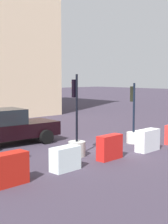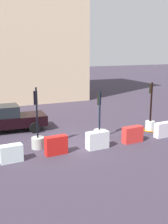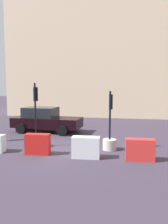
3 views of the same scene
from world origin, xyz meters
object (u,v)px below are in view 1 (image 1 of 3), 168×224
(traffic_light_2, at_px, (133,132))
(car_black_sedan, at_px, (6,127))
(construction_barrier_3, at_px, (148,140))
(construction_barrier_2, at_px, (110,147))
(construction_barrier_0, at_px, (8,169))
(traffic_light_1, at_px, (77,142))
(construction_barrier_1, at_px, (65,159))

(traffic_light_2, distance_m, car_black_sedan, 5.70)
(construction_barrier_3, height_order, car_black_sedan, car_black_sedan)
(construction_barrier_2, height_order, construction_barrier_3, construction_barrier_2)
(construction_barrier_0, bearing_deg, traffic_light_2, 10.78)
(traffic_light_1, height_order, construction_barrier_2, traffic_light_1)
(construction_barrier_0, height_order, construction_barrier_1, construction_barrier_0)
(traffic_light_1, distance_m, construction_barrier_0, 3.84)
(construction_barrier_0, relative_size, construction_barrier_2, 1.06)
(car_black_sedan, bearing_deg, traffic_light_1, -76.59)
(construction_barrier_1, distance_m, construction_barrier_3, 4.24)
(traffic_light_1, distance_m, construction_barrier_2, 1.30)
(construction_barrier_2, bearing_deg, traffic_light_2, 23.63)
(construction_barrier_1, xyz_separation_m, car_black_sedan, (0.66, 4.88, 0.40))
(traffic_light_2, relative_size, construction_barrier_2, 2.52)
(construction_barrier_0, relative_size, construction_barrier_3, 0.99)
(construction_barrier_1, xyz_separation_m, construction_barrier_3, (4.24, -0.10, 0.05))
(construction_barrier_2, xyz_separation_m, construction_barrier_3, (2.14, -0.11, -0.01))
(construction_barrier_1, bearing_deg, construction_barrier_0, -178.77)
(traffic_light_1, relative_size, car_black_sedan, 0.69)
(construction_barrier_0, distance_m, construction_barrier_2, 4.20)
(construction_barrier_3, xyz_separation_m, car_black_sedan, (-3.58, 4.98, 0.35))
(construction_barrier_1, distance_m, construction_barrier_2, 2.11)
(construction_barrier_1, relative_size, car_black_sedan, 0.22)
(construction_barrier_2, bearing_deg, car_black_sedan, 106.53)
(traffic_light_2, xyz_separation_m, construction_barrier_3, (-0.86, -1.42, -0.08))
(construction_barrier_2, bearing_deg, construction_barrier_1, -179.67)
(traffic_light_1, bearing_deg, construction_barrier_0, -161.30)
(traffic_light_1, xyz_separation_m, construction_barrier_0, (-3.63, -1.23, -0.09))
(construction_barrier_3, bearing_deg, construction_barrier_2, 177.06)
(construction_barrier_0, bearing_deg, traffic_light_1, 18.70)
(traffic_light_2, xyz_separation_m, construction_barrier_2, (-3.00, -1.31, -0.07))
(traffic_light_2, xyz_separation_m, construction_barrier_1, (-5.10, -1.32, -0.13))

